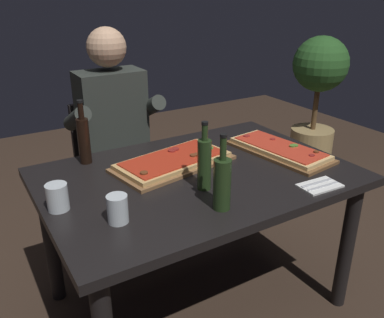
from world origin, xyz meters
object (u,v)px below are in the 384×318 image
at_px(wine_bottle_dark, 222,182).
at_px(vinegar_bottle_green, 84,139).
at_px(tumbler_far_side, 118,211).
at_px(seated_diner, 116,131).
at_px(potted_plant_corner, 317,95).
at_px(pizza_rectangular_left, 279,150).
at_px(oil_bottle_amber, 204,163).
at_px(tumbler_near_camera, 58,199).
at_px(dining_table, 197,191).
at_px(diner_chair, 112,164).
at_px(pizza_rectangular_front, 173,161).

xyz_separation_m(wine_bottle_dark, vinegar_bottle_green, (-0.31, 0.70, 0.01)).
height_order(wine_bottle_dark, tumbler_far_side, wine_bottle_dark).
bearing_deg(seated_diner, potted_plant_corner, 5.88).
xyz_separation_m(pizza_rectangular_left, vinegar_bottle_green, (-0.88, 0.39, 0.10)).
xyz_separation_m(wine_bottle_dark, tumbler_far_side, (-0.38, 0.11, -0.06)).
bearing_deg(seated_diner, tumbler_far_side, -110.75).
xyz_separation_m(pizza_rectangular_left, oil_bottle_amber, (-0.54, -0.13, 0.10)).
bearing_deg(tumbler_far_side, tumbler_near_camera, 128.83).
height_order(wine_bottle_dark, oil_bottle_amber, wine_bottle_dark).
bearing_deg(tumbler_far_side, pizza_rectangular_left, 11.58).
relative_size(dining_table, oil_bottle_amber, 4.72).
relative_size(wine_bottle_dark, vinegar_bottle_green, 0.98).
relative_size(dining_table, diner_chair, 1.61).
relative_size(oil_bottle_amber, diner_chair, 0.34).
relative_size(pizza_rectangular_front, oil_bottle_amber, 2.07).
distance_m(wine_bottle_dark, seated_diner, 1.06).
bearing_deg(oil_bottle_amber, wine_bottle_dark, -100.56).
xyz_separation_m(tumbler_near_camera, diner_chair, (0.52, 0.86, -0.30)).
xyz_separation_m(dining_table, potted_plant_corner, (1.78, 0.93, 0.03)).
xyz_separation_m(dining_table, pizza_rectangular_front, (-0.05, 0.13, 0.12)).
distance_m(dining_table, pizza_rectangular_left, 0.50).
bearing_deg(potted_plant_corner, seated_diner, -174.12).
bearing_deg(diner_chair, seated_diner, -90.00).
relative_size(tumbler_far_side, potted_plant_corner, 0.09).
bearing_deg(dining_table, pizza_rectangular_left, -1.76).
bearing_deg(wine_bottle_dark, dining_table, 74.00).
height_order(pizza_rectangular_front, pizza_rectangular_left, same).
xyz_separation_m(tumbler_far_side, diner_chair, (0.36, 1.07, -0.30)).
height_order(pizza_rectangular_left, oil_bottle_amber, oil_bottle_amber).
distance_m(pizza_rectangular_front, potted_plant_corner, 2.00).
bearing_deg(diner_chair, vinegar_bottle_green, -121.38).
xyz_separation_m(pizza_rectangular_front, pizza_rectangular_left, (0.54, -0.15, -0.00)).
xyz_separation_m(pizza_rectangular_left, tumbler_near_camera, (-1.12, 0.01, 0.03)).
bearing_deg(oil_bottle_amber, tumbler_far_side, -171.45).
distance_m(pizza_rectangular_front, seated_diner, 0.61).
bearing_deg(pizza_rectangular_front, pizza_rectangular_left, -15.14).
bearing_deg(pizza_rectangular_front, tumbler_near_camera, -166.51).
height_order(tumbler_near_camera, seated_diner, seated_diner).
xyz_separation_m(dining_table, diner_chair, (-0.11, 0.86, -0.16)).
bearing_deg(dining_table, diner_chair, 97.43).
xyz_separation_m(wine_bottle_dark, seated_diner, (-0.02, 1.06, -0.11)).
bearing_deg(pizza_rectangular_front, wine_bottle_dark, -94.77).
xyz_separation_m(pizza_rectangular_left, wine_bottle_dark, (-0.58, -0.31, 0.09)).
bearing_deg(tumbler_far_side, vinegar_bottle_green, 83.43).
bearing_deg(diner_chair, potted_plant_corner, 2.26).
relative_size(vinegar_bottle_green, seated_diner, 0.23).
height_order(dining_table, vinegar_bottle_green, vinegar_bottle_green).
bearing_deg(pizza_rectangular_front, dining_table, -67.25).
xyz_separation_m(tumbler_far_side, seated_diner, (0.36, 0.95, -0.04)).
xyz_separation_m(pizza_rectangular_front, tumbler_far_side, (-0.42, -0.34, 0.03)).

